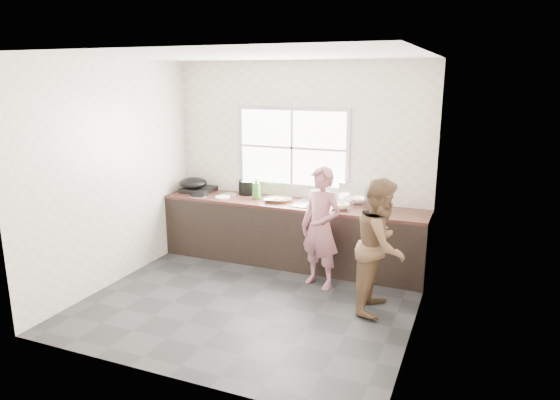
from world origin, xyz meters
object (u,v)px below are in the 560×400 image
at_px(cutting_board, 279,199).
at_px(bottle_brown_tall, 250,188).
at_px(bowl_crabs, 340,207).
at_px(woman, 321,231).
at_px(bowl_held, 311,205).
at_px(pot_lid_right, 229,195).
at_px(wok, 193,183).
at_px(person_side, 381,246).
at_px(burner, 199,189).
at_px(bottle_green, 256,188).
at_px(bowl_mince, 277,200).
at_px(black_pot, 248,187).
at_px(pot_lid_left, 199,196).
at_px(bottle_brown_short, 246,188).
at_px(plate_food, 223,197).
at_px(glass_jar, 252,191).

bearing_deg(cutting_board, bottle_brown_tall, 158.57).
relative_size(cutting_board, bowl_crabs, 1.99).
distance_m(woman, bowl_held, 0.55).
xyz_separation_m(bowl_crabs, pot_lid_right, (-1.66, 0.14, -0.02)).
height_order(cutting_board, bowl_crabs, bowl_crabs).
xyz_separation_m(bowl_crabs, wok, (-2.22, 0.10, 0.11)).
height_order(person_side, cutting_board, person_side).
distance_m(burner, wok, 0.13).
bearing_deg(wok, person_side, -18.02).
relative_size(woman, bowl_crabs, 7.33).
relative_size(bowl_crabs, bottle_green, 0.61).
bearing_deg(woman, bowl_mince, 166.80).
height_order(black_pot, burner, black_pot).
distance_m(black_pot, pot_lid_left, 0.70).
relative_size(black_pot, pot_lid_left, 1.10).
relative_size(bowl_crabs, bowl_held, 1.05).
bearing_deg(bowl_mince, burner, 173.20).
relative_size(person_side, cutting_board, 3.93).
xyz_separation_m(bottle_brown_short, wok, (-0.75, -0.21, 0.05)).
distance_m(plate_food, bottle_brown_short, 0.40).
distance_m(woman, bottle_green, 1.29).
xyz_separation_m(black_pot, bottle_brown_tall, (0.03, 0.00, -0.01)).
height_order(glass_jar, pot_lid_right, glass_jar).
height_order(bottle_brown_short, pot_lid_right, bottle_brown_short).
distance_m(cutting_board, bowl_crabs, 0.89).
distance_m(bowl_crabs, pot_lid_right, 1.67).
bearing_deg(cutting_board, burner, 176.93).
relative_size(bowl_crabs, glass_jar, 1.93).
height_order(person_side, pot_lid_left, person_side).
distance_m(bottle_green, glass_jar, 0.29).
height_order(person_side, bottle_brown_tall, person_side).
bearing_deg(bowl_held, bowl_mince, 172.94).
relative_size(woman, glass_jar, 14.15).
height_order(woman, bottle_brown_tall, woman).
height_order(person_side, burner, person_side).
distance_m(bowl_held, bottle_brown_tall, 1.10).
bearing_deg(bottle_brown_tall, plate_food, -127.54).
distance_m(bowl_held, plate_food, 1.30).
bearing_deg(person_side, bowl_crabs, 40.89).
distance_m(person_side, glass_jar, 2.37).
relative_size(cutting_board, plate_food, 1.84).
height_order(black_pot, pot_lid_left, black_pot).
distance_m(bowl_crabs, glass_jar, 1.41).
bearing_deg(glass_jar, person_side, -29.15).
height_order(bowl_mince, bottle_brown_short, bottle_brown_short).
height_order(bottle_green, bottle_brown_tall, bottle_green).
bearing_deg(black_pot, pot_lid_right, -142.99).
bearing_deg(bottle_brown_tall, woman, -30.85).
relative_size(bottle_green, glass_jar, 3.16).
bearing_deg(pot_lid_left, bottle_green, 12.28).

